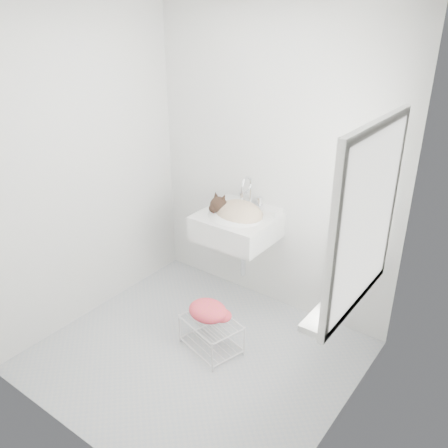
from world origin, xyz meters
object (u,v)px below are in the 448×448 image
Objects in this scene: cat at (237,212)px; bottle_a at (331,307)px; sink at (237,216)px; bottle_b at (338,299)px; bottle_c at (357,278)px; wire_rack at (211,332)px.

bottle_a is at bearing -34.20° from cat.
bottle_b is at bearing -27.96° from sink.
cat is at bearing 164.67° from bottle_c.
cat is 1.34m from bottle_a.
bottle_a is at bearing -6.73° from wire_rack.
sink is 1.36m from bottle_a.
bottle_b is at bearing -30.31° from cat.
bottle_a is (0.96, -0.11, 0.70)m from wire_rack.
bottle_c is (1.16, -0.33, 0.00)m from sink.
wire_rack is at bearing 179.38° from bottle_b.
sink reaches higher than bottle_c.
wire_rack is 1.19m from bottle_b.
cat is 1.00× the size of wire_rack.
wire_rack is at bearing 173.27° from bottle_a.
wire_rack is at bearing -164.10° from bottle_c.
bottle_b reaches higher than wire_rack.
sink is 1.31m from bottle_b.
bottle_c is at bearing 90.00° from bottle_b.
bottle_c is (0.00, 0.28, 0.00)m from bottle_b.
cat reaches higher than bottle_a.
bottle_c is at bearing 15.90° from wire_rack.
cat is 1.29m from bottle_b.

